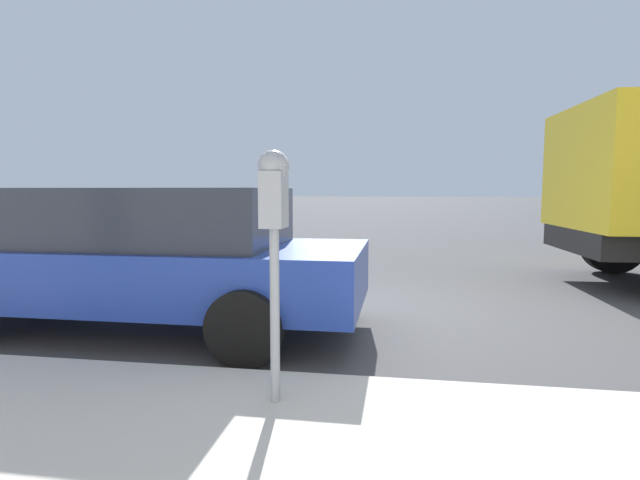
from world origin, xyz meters
name	(u,v)px	position (x,y,z in m)	size (l,w,h in m)	color
ground_plane	(345,315)	(0.00, 0.00, 0.00)	(220.00, 220.00, 0.00)	#424244
parking_meter	(274,211)	(-2.71, 0.14, 1.31)	(0.21, 0.19, 1.56)	gray
car_blue	(139,256)	(-0.92, 2.04, 0.77)	(2.01, 4.74, 1.46)	navy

